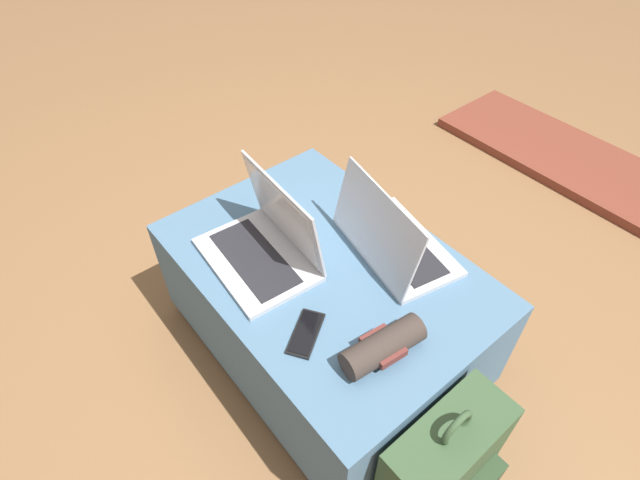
{
  "coord_description": "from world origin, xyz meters",
  "views": [
    {
      "loc": [
        0.75,
        -0.64,
        1.51
      ],
      "look_at": [
        -0.02,
        -0.0,
        0.51
      ],
      "focal_mm": 28.0,
      "sensor_mm": 36.0,
      "label": 1
    }
  ],
  "objects_px": {
    "laptop_near": "(266,244)",
    "laptop_far": "(390,240)",
    "backpack": "(442,471)",
    "cell_phone": "(306,333)",
    "wrist_brace": "(383,346)"
  },
  "relations": [
    {
      "from": "laptop_near",
      "to": "laptop_far",
      "type": "xyz_separation_m",
      "value": [
        0.22,
        0.29,
        -0.0
      ]
    },
    {
      "from": "laptop_near",
      "to": "backpack",
      "type": "relative_size",
      "value": 0.78
    },
    {
      "from": "cell_phone",
      "to": "backpack",
      "type": "xyz_separation_m",
      "value": [
        0.42,
        0.1,
        -0.23
      ]
    },
    {
      "from": "laptop_near",
      "to": "cell_phone",
      "type": "distance_m",
      "value": 0.31
    },
    {
      "from": "backpack",
      "to": "cell_phone",
      "type": "bearing_deg",
      "value": 103.3
    },
    {
      "from": "backpack",
      "to": "wrist_brace",
      "type": "relative_size",
      "value": 2.14
    },
    {
      "from": "laptop_far",
      "to": "wrist_brace",
      "type": "xyz_separation_m",
      "value": [
        0.24,
        -0.27,
        -0.01
      ]
    },
    {
      "from": "laptop_far",
      "to": "backpack",
      "type": "distance_m",
      "value": 0.63
    },
    {
      "from": "backpack",
      "to": "wrist_brace",
      "type": "height_order",
      "value": "wrist_brace"
    },
    {
      "from": "laptop_far",
      "to": "backpack",
      "type": "relative_size",
      "value": 0.86
    },
    {
      "from": "laptop_near",
      "to": "laptop_far",
      "type": "height_order",
      "value": "laptop_near"
    },
    {
      "from": "cell_phone",
      "to": "wrist_brace",
      "type": "height_order",
      "value": "wrist_brace"
    },
    {
      "from": "laptop_near",
      "to": "wrist_brace",
      "type": "xyz_separation_m",
      "value": [
        0.46,
        0.03,
        -0.02
      ]
    },
    {
      "from": "laptop_near",
      "to": "cell_phone",
      "type": "height_order",
      "value": "laptop_near"
    },
    {
      "from": "laptop_far",
      "to": "backpack",
      "type": "height_order",
      "value": "laptop_far"
    }
  ]
}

